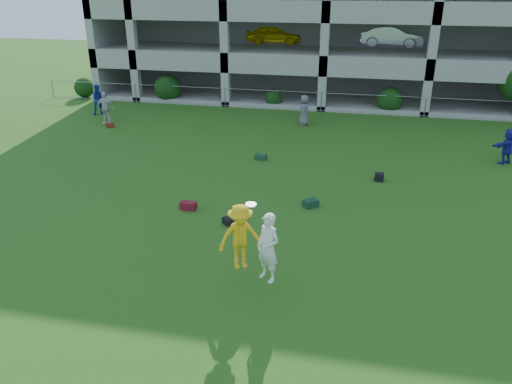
% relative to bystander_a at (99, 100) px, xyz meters
% --- Properties ---
extents(ground, '(100.00, 100.00, 0.00)m').
position_rel_bystander_a_xyz_m(ground, '(12.70, -15.54, -0.89)').
color(ground, '#235114').
rests_on(ground, ground).
extents(bystander_a, '(1.09, 1.05, 1.78)m').
position_rel_bystander_a_xyz_m(bystander_a, '(0.00, 0.00, 0.00)').
color(bystander_a, navy).
rests_on(bystander_a, ground).
extents(bystander_b, '(1.07, 0.48, 1.79)m').
position_rel_bystander_a_xyz_m(bystander_b, '(1.31, -1.75, 0.01)').
color(bystander_b, silver).
rests_on(bystander_b, ground).
extents(bystander_c, '(0.62, 0.87, 1.66)m').
position_rel_bystander_a_xyz_m(bystander_c, '(12.05, 0.31, -0.06)').
color(bystander_c, slate).
rests_on(bystander_c, ground).
extents(bystander_d, '(1.43, 1.25, 1.57)m').
position_rel_bystander_a_xyz_m(bystander_d, '(21.42, -3.97, -0.11)').
color(bystander_d, '#28219B').
rests_on(bystander_d, ground).
extents(bag_red_a, '(0.57, 0.34, 0.28)m').
position_rel_bystander_a_xyz_m(bag_red_a, '(9.45, -11.38, -0.75)').
color(bag_red_a, '#500E0D').
rests_on(bag_red_a, ground).
extents(bag_black_b, '(0.47, 0.45, 0.22)m').
position_rel_bystander_a_xyz_m(bag_black_b, '(11.12, -12.21, -0.78)').
color(bag_black_b, black).
rests_on(bag_black_b, ground).
extents(bag_green_c, '(0.61, 0.59, 0.26)m').
position_rel_bystander_a_xyz_m(bag_green_c, '(13.62, -10.24, -0.76)').
color(bag_green_c, '#13341E').
rests_on(bag_green_c, ground).
extents(crate_d, '(0.35, 0.35, 0.30)m').
position_rel_bystander_a_xyz_m(crate_d, '(16.03, -7.20, -0.74)').
color(crate_d, black).
rests_on(crate_d, ground).
extents(bag_red_f, '(0.53, 0.45, 0.24)m').
position_rel_bystander_a_xyz_m(bag_red_f, '(1.84, -2.38, -0.77)').
color(bag_red_f, '#511C0D').
rests_on(bag_red_f, ground).
extents(bag_green_g, '(0.53, 0.36, 0.25)m').
position_rel_bystander_a_xyz_m(bag_green_g, '(10.89, -5.75, -0.76)').
color(bag_green_g, '#153A19').
rests_on(bag_green_g, ground).
extents(frisbee_contest, '(1.89, 1.46, 2.07)m').
position_rel_bystander_a_xyz_m(frisbee_contest, '(12.55, -15.52, 0.48)').
color(frisbee_contest, yellow).
rests_on(frisbee_contest, ground).
extents(parking_garage, '(30.00, 14.00, 12.00)m').
position_rel_bystander_a_xyz_m(parking_garage, '(12.70, 12.16, 5.13)').
color(parking_garage, '#9E998C').
rests_on(parking_garage, ground).
extents(fence, '(36.06, 0.06, 1.20)m').
position_rel_bystander_a_xyz_m(fence, '(12.70, 3.46, -0.28)').
color(fence, gray).
rests_on(fence, ground).
extents(shrub_row, '(34.38, 2.52, 3.50)m').
position_rel_bystander_a_xyz_m(shrub_row, '(17.29, 4.16, 0.62)').
color(shrub_row, '#163D11').
rests_on(shrub_row, ground).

